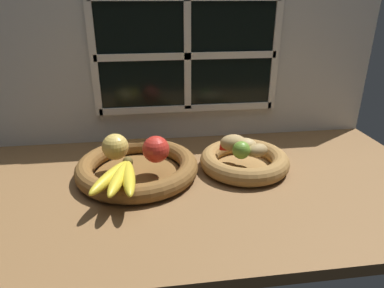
{
  "coord_description": "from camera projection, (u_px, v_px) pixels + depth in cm",
  "views": [
    {
      "loc": [
        -15.1,
        -94.02,
        50.19
      ],
      "look_at": [
        -2.22,
        -0.27,
        9.51
      ],
      "focal_mm": 32.22,
      "sensor_mm": 36.0,
      "label": 1
    }
  ],
  "objects": [
    {
      "name": "ground_plane",
      "position": [
        199.0,
        176.0,
        1.08
      ],
      "size": [
        140.0,
        90.0,
        3.0
      ],
      "primitive_type": "cube",
      "color": "brown"
    },
    {
      "name": "back_wall",
      "position": [
        187.0,
        64.0,
        1.23
      ],
      "size": [
        140.0,
        4.6,
        55.0
      ],
      "color": "silver",
      "rests_on": "ground_plane"
    },
    {
      "name": "fruit_bowl_left",
      "position": [
        137.0,
        168.0,
        1.04
      ],
      "size": [
        36.78,
        36.78,
        5.51
      ],
      "color": "brown",
      "rests_on": "ground_plane"
    },
    {
      "name": "fruit_bowl_right",
      "position": [
        245.0,
        161.0,
        1.08
      ],
      "size": [
        27.89,
        27.89,
        5.51
      ],
      "color": "olive",
      "rests_on": "ground_plane"
    },
    {
      "name": "apple_red_right",
      "position": [
        156.0,
        149.0,
        1.0
      ],
      "size": [
        7.9,
        7.9,
        7.9
      ],
      "primitive_type": "sphere",
      "color": "red",
      "rests_on": "fruit_bowl_left"
    },
    {
      "name": "apple_golden_left",
      "position": [
        115.0,
        147.0,
        1.01
      ],
      "size": [
        7.83,
        7.83,
        7.83
      ],
      "primitive_type": "sphere",
      "color": "#DBB756",
      "rests_on": "fruit_bowl_left"
    },
    {
      "name": "banana_bunch_front",
      "position": [
        120.0,
        177.0,
        0.89
      ],
      "size": [
        12.67,
        20.37,
        3.3
      ],
      "color": "gold",
      "rests_on": "fruit_bowl_left"
    },
    {
      "name": "potato_small",
      "position": [
        258.0,
        150.0,
        1.04
      ],
      "size": [
        7.79,
        6.6,
        4.04
      ],
      "primitive_type": "ellipsoid",
      "rotation": [
        0.0,
        0.0,
        0.34
      ],
      "color": "#A38451",
      "rests_on": "fruit_bowl_right"
    },
    {
      "name": "potato_oblong",
      "position": [
        233.0,
        143.0,
        1.08
      ],
      "size": [
        8.4,
        6.24,
        5.16
      ],
      "primitive_type": "ellipsoid",
      "rotation": [
        0.0,
        0.0,
        3.11
      ],
      "color": "#A38451",
      "rests_on": "fruit_bowl_right"
    },
    {
      "name": "potato_large",
      "position": [
        246.0,
        146.0,
        1.06
      ],
      "size": [
        8.33,
        7.15,
        4.75
      ],
      "primitive_type": "ellipsoid",
      "rotation": [
        0.0,
        0.0,
        6.05
      ],
      "color": "tan",
      "rests_on": "fruit_bowl_right"
    },
    {
      "name": "lime_near",
      "position": [
        241.0,
        150.0,
        1.02
      ],
      "size": [
        5.37,
        5.37,
        5.37
      ],
      "primitive_type": "sphere",
      "color": "olive",
      "rests_on": "fruit_bowl_right"
    },
    {
      "name": "chili_pepper",
      "position": [
        243.0,
        150.0,
        1.06
      ],
      "size": [
        13.68,
        7.7,
        2.12
      ],
      "primitive_type": "cone",
      "rotation": [
        0.0,
        1.57,
        -0.42
      ],
      "color": "red",
      "rests_on": "fruit_bowl_right"
    }
  ]
}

